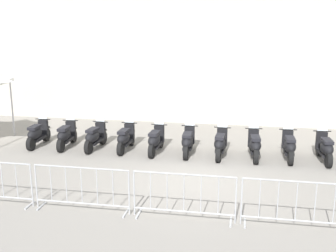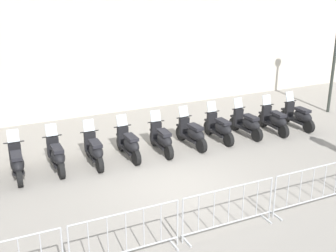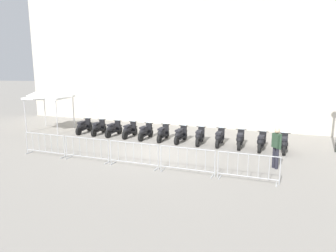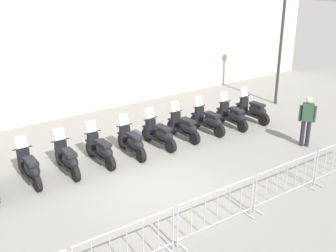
% 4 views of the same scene
% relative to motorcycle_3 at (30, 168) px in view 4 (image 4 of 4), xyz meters
% --- Properties ---
extents(ground_plane, '(120.00, 120.00, 0.00)m').
position_rel_motorcycle_3_xyz_m(ground_plane, '(2.27, -2.77, -0.45)').
color(ground_plane, gray).
extents(motorcycle_3, '(0.67, 1.72, 1.24)m').
position_rel_motorcycle_3_xyz_m(motorcycle_3, '(0.00, 0.00, 0.00)').
color(motorcycle_3, black).
rests_on(motorcycle_3, ground).
extents(motorcycle_4, '(0.69, 1.71, 1.24)m').
position_rel_motorcycle_3_xyz_m(motorcycle_4, '(1.05, -0.27, 0.00)').
color(motorcycle_4, black).
rests_on(motorcycle_4, ground).
extents(motorcycle_5, '(0.63, 1.72, 1.24)m').
position_rel_motorcycle_3_xyz_m(motorcycle_5, '(2.13, -0.43, 0.00)').
color(motorcycle_5, black).
rests_on(motorcycle_5, ground).
extents(motorcycle_6, '(0.70, 1.71, 1.24)m').
position_rel_motorcycle_3_xyz_m(motorcycle_6, '(3.19, -0.67, 0.00)').
color(motorcycle_6, black).
rests_on(motorcycle_6, ground).
extents(motorcycle_7, '(0.58, 1.73, 1.24)m').
position_rel_motorcycle_3_xyz_m(motorcycle_7, '(4.27, -0.82, 0.00)').
color(motorcycle_7, black).
rests_on(motorcycle_7, ground).
extents(motorcycle_8, '(0.64, 1.72, 1.24)m').
position_rel_motorcycle_3_xyz_m(motorcycle_8, '(5.35, -0.94, 0.00)').
color(motorcycle_8, black).
rests_on(motorcycle_8, ground).
extents(motorcycle_9, '(0.60, 1.72, 1.24)m').
position_rel_motorcycle_3_xyz_m(motorcycle_9, '(6.41, -1.15, 0.00)').
color(motorcycle_9, black).
rests_on(motorcycle_9, ground).
extents(motorcycle_10, '(0.71, 1.71, 1.24)m').
position_rel_motorcycle_3_xyz_m(motorcycle_10, '(7.45, -1.45, 0.00)').
color(motorcycle_10, black).
rests_on(motorcycle_10, ground).
extents(motorcycle_11, '(0.64, 1.72, 1.24)m').
position_rel_motorcycle_3_xyz_m(motorcycle_11, '(8.53, -1.64, 0.00)').
color(motorcycle_11, black).
rests_on(motorcycle_11, ground).
extents(barrier_segment_1, '(2.25, 0.80, 1.07)m').
position_rel_motorcycle_3_xyz_m(barrier_segment_1, '(-0.48, -4.71, 0.07)').
color(barrier_segment_1, '#B2B5B7').
rests_on(barrier_segment_1, ground).
extents(barrier_segment_2, '(2.25, 0.80, 1.07)m').
position_rel_motorcycle_3_xyz_m(barrier_segment_2, '(1.85, -5.12, 0.07)').
color(barrier_segment_2, '#B2B5B7').
rests_on(barrier_segment_2, ground).
extents(barrier_segment_3, '(2.25, 0.80, 1.07)m').
position_rel_motorcycle_3_xyz_m(barrier_segment_3, '(4.19, -5.53, 0.07)').
color(barrier_segment_3, '#B2B5B7').
rests_on(barrier_segment_3, ground).
extents(street_lamp, '(0.36, 0.36, 5.05)m').
position_rel_motorcycle_3_xyz_m(street_lamp, '(11.12, -1.07, 2.65)').
color(street_lamp, '#2D332D').
rests_on(street_lamp, ground).
extents(officer_near_row_end, '(0.37, 0.48, 1.73)m').
position_rel_motorcycle_3_xyz_m(officer_near_row_end, '(7.75, -4.21, 0.53)').
color(officer_near_row_end, '#23232D').
rests_on(officer_near_row_end, ground).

